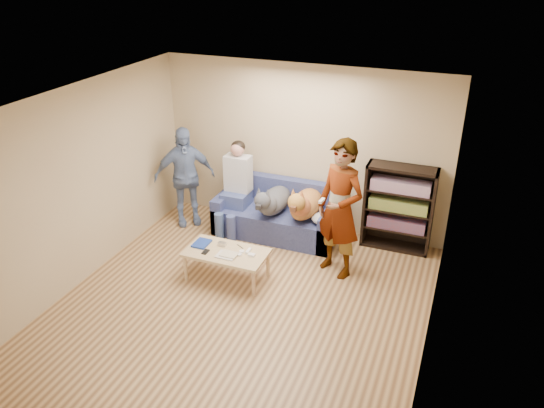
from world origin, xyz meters
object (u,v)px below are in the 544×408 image
at_px(dog_tan, 304,204).
at_px(coffee_table, 227,254).
at_px(notebook_blue, 202,243).
at_px(person_seated, 236,185).
at_px(dog_gray, 273,201).
at_px(person_standing_left, 185,177).
at_px(camera_silver, 222,244).
at_px(person_standing_right, 340,209).
at_px(sofa, 278,216).
at_px(bookshelf, 399,206).

bearing_deg(dog_tan, coffee_table, -116.63).
bearing_deg(notebook_blue, person_seated, 93.05).
relative_size(person_seated, dog_gray, 1.18).
bearing_deg(person_standing_left, coffee_table, -81.14).
xyz_separation_m(camera_silver, person_seated, (-0.35, 1.21, 0.33)).
bearing_deg(coffee_table, camera_silver, 135.00).
distance_m(dog_gray, coffee_table, 1.31).
height_order(person_seated, dog_gray, person_seated).
relative_size(person_standing_right, person_seated, 1.31).
height_order(sofa, coffee_table, sofa).
relative_size(sofa, bookshelf, 1.46).
xyz_separation_m(dog_gray, bookshelf, (1.82, 0.42, 0.05)).
xyz_separation_m(person_standing_right, bookshelf, (0.64, 0.98, -0.29)).
xyz_separation_m(sofa, dog_gray, (-0.02, -0.19, 0.35)).
height_order(notebook_blue, bookshelf, bookshelf).
bearing_deg(camera_silver, person_standing_left, 136.99).
height_order(camera_silver, bookshelf, bookshelf).
bearing_deg(person_seated, person_standing_right, -18.78).
bearing_deg(person_standing_right, person_seated, -172.77).
xyz_separation_m(person_standing_left, dog_gray, (1.49, 0.03, -0.18)).
relative_size(notebook_blue, person_seated, 0.18).
distance_m(person_standing_right, notebook_blue, 1.94).
xyz_separation_m(person_standing_left, camera_silver, (1.20, -1.12, -0.37)).
distance_m(person_standing_right, camera_silver, 1.66).
xyz_separation_m(person_standing_left, bookshelf, (3.30, 0.46, -0.14)).
distance_m(camera_silver, coffee_table, 0.18).
xyz_separation_m(camera_silver, sofa, (0.31, 1.34, -0.16)).
relative_size(camera_silver, sofa, 0.06).
bearing_deg(dog_tan, person_standing_right, -41.28).
bearing_deg(person_standing_right, dog_gray, -179.21).
height_order(camera_silver, person_seated, person_seated).
bearing_deg(dog_gray, dog_tan, 5.58).
bearing_deg(person_seated, person_standing_left, -173.49).
distance_m(camera_silver, sofa, 1.38).
xyz_separation_m(person_standing_left, person_seated, (0.85, 0.10, -0.04)).
relative_size(camera_silver, dog_tan, 0.09).
bearing_deg(bookshelf, sofa, -172.60).
height_order(camera_silver, dog_gray, dog_gray).
bearing_deg(person_standing_right, bookshelf, 82.68).
bearing_deg(dog_gray, camera_silver, -104.17).
height_order(notebook_blue, person_seated, person_seated).
distance_m(person_standing_left, bookshelf, 3.34).
height_order(person_seated, dog_tan, person_seated).
bearing_deg(notebook_blue, person_standing_right, 20.87).
xyz_separation_m(dog_gray, coffee_table, (-0.17, -1.27, -0.26)).
bearing_deg(person_seated, coffee_table, -70.63).
relative_size(sofa, coffee_table, 1.73).
bearing_deg(coffee_table, person_seated, 109.37).
bearing_deg(dog_gray, sofa, 84.86).
distance_m(dog_gray, dog_tan, 0.49).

